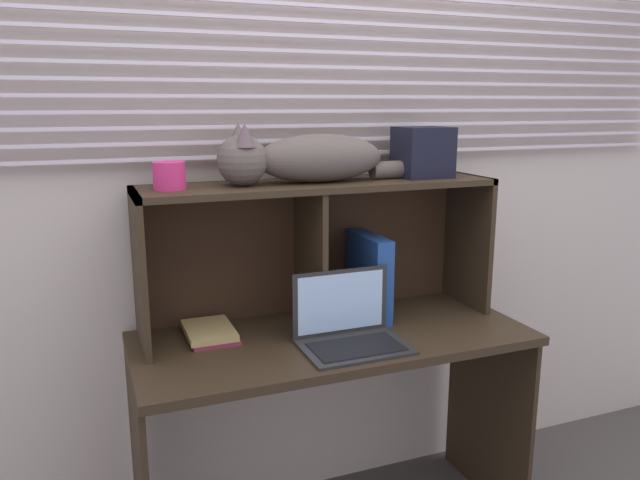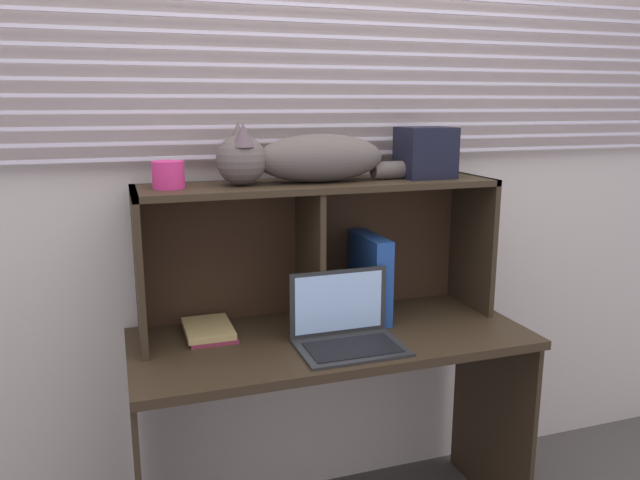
{
  "view_description": "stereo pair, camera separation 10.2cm",
  "coord_description": "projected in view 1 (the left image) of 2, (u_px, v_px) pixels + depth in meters",
  "views": [
    {
      "loc": [
        -0.76,
        -1.58,
        1.54
      ],
      "look_at": [
        0.0,
        0.35,
        1.07
      ],
      "focal_mm": 34.44,
      "sensor_mm": 36.0,
      "label": 1
    },
    {
      "loc": [
        -0.66,
        -1.62,
        1.54
      ],
      "look_at": [
        0.0,
        0.35,
        1.07
      ],
      "focal_mm": 34.44,
      "sensor_mm": 36.0,
      "label": 2
    }
  ],
  "objects": [
    {
      "name": "laptop",
      "position": [
        349.0,
        330.0,
        1.98
      ],
      "size": [
        0.34,
        0.24,
        0.23
      ],
      "color": "#282828",
      "rests_on": "desk"
    },
    {
      "name": "desk",
      "position": [
        333.0,
        378.0,
        2.11
      ],
      "size": [
        1.33,
        0.57,
        0.77
      ],
      "color": "#332618",
      "rests_on": "ground"
    },
    {
      "name": "small_basket",
      "position": [
        169.0,
        176.0,
        1.9
      ],
      "size": [
        0.1,
        0.1,
        0.09
      ],
      "primitive_type": "cylinder",
      "color": "#D42E72",
      "rests_on": "hutch_shelf_unit"
    },
    {
      "name": "cat",
      "position": [
        304.0,
        158.0,
        2.04
      ],
      "size": [
        0.76,
        0.18,
        0.2
      ],
      "color": "#594D48",
      "rests_on": "hutch_shelf_unit"
    },
    {
      "name": "hutch_shelf_unit",
      "position": [
        315.0,
        227.0,
        2.15
      ],
      "size": [
        1.24,
        0.3,
        0.5
      ],
      "color": "#332618",
      "rests_on": "desk"
    },
    {
      "name": "binder_upright",
      "position": [
        369.0,
        276.0,
        2.23
      ],
      "size": [
        0.06,
        0.27,
        0.31
      ],
      "primitive_type": "cube",
      "color": "#204691",
      "rests_on": "desk"
    },
    {
      "name": "storage_box",
      "position": [
        423.0,
        152.0,
        2.2
      ],
      "size": [
        0.18,
        0.16,
        0.18
      ],
      "primitive_type": "cube",
      "color": "black",
      "rests_on": "hutch_shelf_unit"
    },
    {
      "name": "back_panel_with_blinds",
      "position": [
        300.0,
        179.0,
        2.27
      ],
      "size": [
        4.4,
        0.08,
        2.5
      ],
      "color": "beige",
      "rests_on": "ground"
    },
    {
      "name": "book_stack",
      "position": [
        210.0,
        332.0,
        2.05
      ],
      "size": [
        0.16,
        0.22,
        0.04
      ],
      "color": "maroon",
      "rests_on": "desk"
    }
  ]
}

